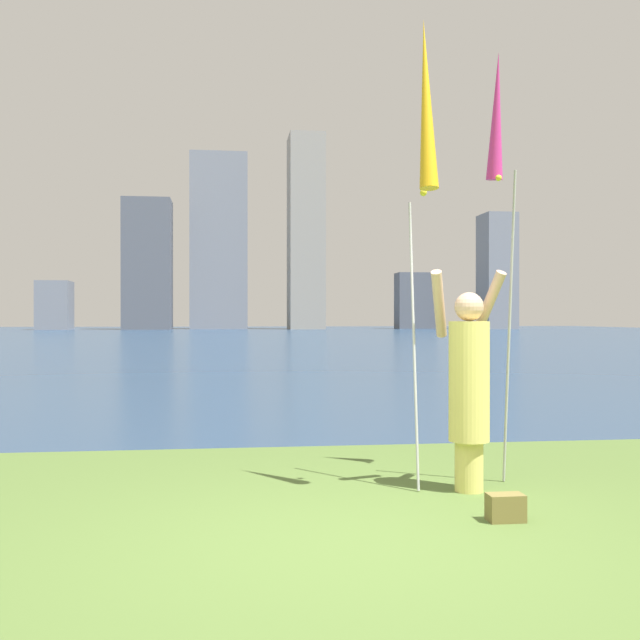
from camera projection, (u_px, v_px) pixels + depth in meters
name	position (u px, v px, depth m)	size (l,w,h in m)	color
ground	(236.00, 339.00, 55.62)	(120.00, 138.00, 0.12)	#4C662D
person	(469.00, 382.00, 6.59)	(0.71, 0.53, 1.95)	#D8CC66
kite_flag_left	(426.00, 113.00, 6.32)	(0.16, 0.75, 4.07)	#B2B2B7
kite_flag_right	(497.00, 127.00, 7.13)	(0.16, 0.62, 4.04)	#B2B2B7
bag	(506.00, 508.00, 5.62)	(0.27, 0.17, 0.20)	olive
skyline_tower_1	(55.00, 305.00, 92.71)	(3.91, 4.37, 6.01)	gray
skyline_tower_2	(148.00, 265.00, 94.35)	(5.93, 5.34, 16.34)	#565B66
skyline_tower_3	(219.00, 241.00, 97.51)	(7.37, 3.56, 22.85)	gray
skyline_tower_4	(306.00, 233.00, 97.07)	(4.49, 5.76, 25.00)	gray
skyline_tower_5	(415.00, 301.00, 101.00)	(5.11, 3.32, 7.50)	#565B66
skyline_tower_6	(497.00, 272.00, 98.50)	(4.04, 5.07, 15.09)	gray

